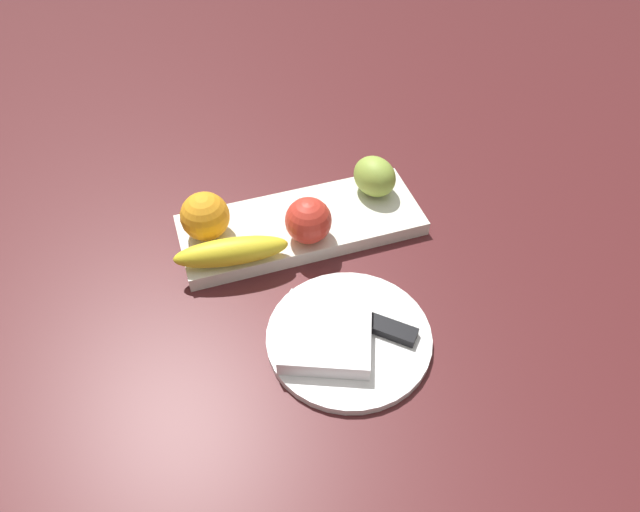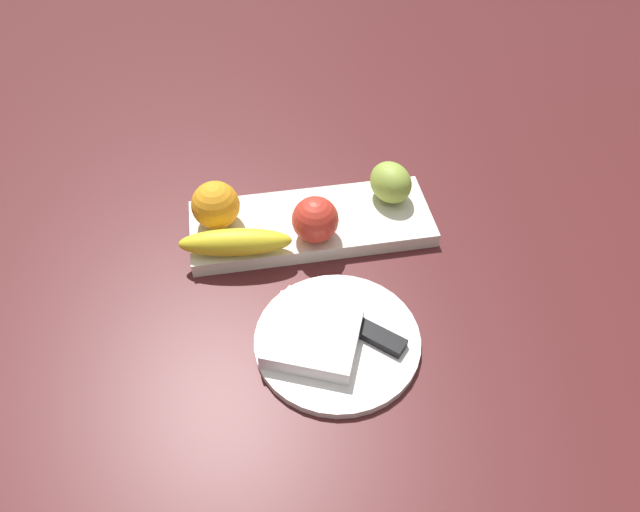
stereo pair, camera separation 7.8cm
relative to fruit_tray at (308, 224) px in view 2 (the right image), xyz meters
name	(u,v)px [view 2 (the right image)]	position (x,y,z in m)	size (l,w,h in m)	color
ground_plane	(310,223)	(0.00, -0.01, -0.01)	(2.40, 2.40, 0.00)	#4B1C1E
fruit_tray	(308,224)	(0.00, 0.00, 0.00)	(0.36, 0.14, 0.02)	silver
apple	(318,219)	(-0.01, 0.04, 0.04)	(0.07, 0.07, 0.07)	red
banana	(235,242)	(0.11, 0.05, 0.03)	(0.16, 0.04, 0.04)	yellow
orange_near_apple	(216,206)	(0.13, -0.01, 0.05)	(0.07, 0.07, 0.07)	orange
grape_bunch	(391,182)	(-0.13, -0.03, 0.04)	(0.07, 0.06, 0.06)	#92B042
dinner_plate	(334,341)	(0.00, 0.21, -0.01)	(0.21, 0.21, 0.01)	white
folded_napkin	(313,336)	(0.03, 0.21, 0.01)	(0.11, 0.11, 0.02)	white
knife	(361,328)	(-0.04, 0.20, 0.00)	(0.15, 0.14, 0.01)	silver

